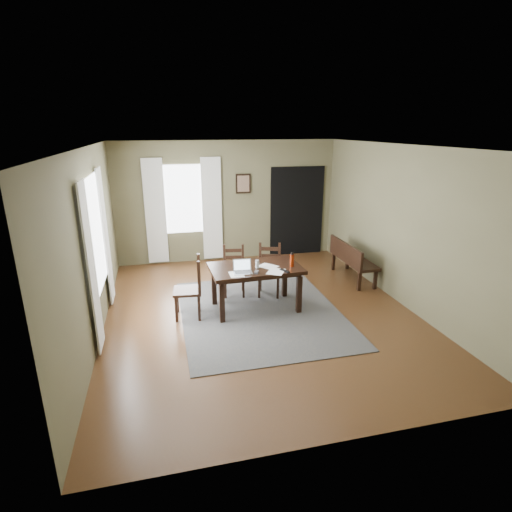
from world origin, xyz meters
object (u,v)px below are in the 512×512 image
object	(u,v)px
chair_back_right	(269,270)
bench	(351,258)
laptop	(243,269)
chair_end	(191,289)
water_bottle	(292,260)
chair_back_left	(234,271)
dining_table	(256,272)

from	to	relation	value
chair_back_right	bench	size ratio (longest dim) A/B	0.69
bench	chair_back_right	bearing A→B (deg)	100.73
laptop	bench	bearing A→B (deg)	28.86
chair_back_right	laptop	distance (m)	1.06
chair_end	laptop	world-z (taller)	chair_end
chair_end	water_bottle	distance (m)	1.72
chair_back_left	bench	size ratio (longest dim) A/B	0.66
chair_back_right	bench	xyz separation A→B (m)	(1.80, 0.34, -0.00)
dining_table	bench	distance (m)	2.37
chair_end	chair_back_left	xyz separation A→B (m)	(0.85, 0.76, -0.05)
chair_back_left	water_bottle	xyz separation A→B (m)	(0.82, -0.84, 0.42)
laptop	water_bottle	distance (m)	0.86
dining_table	laptop	size ratio (longest dim) A/B	4.88
chair_back_right	bench	distance (m)	1.83
bench	laptop	world-z (taller)	laptop
chair_end	chair_back_right	world-z (taller)	chair_end
chair_end	chair_back_left	bearing A→B (deg)	137.49
chair_back_left	bench	bearing A→B (deg)	13.37
chair_back_right	laptop	bearing A→B (deg)	-112.41
chair_end	bench	size ratio (longest dim) A/B	0.73
bench	laptop	distance (m)	2.71
chair_end	water_bottle	bearing A→B (deg)	93.00
dining_table	chair_back_left	distance (m)	0.77
chair_back_left	water_bottle	bearing A→B (deg)	-36.61
dining_table	chair_back_right	distance (m)	0.70
bench	laptop	size ratio (longest dim) A/B	4.37
chair_back_left	laptop	bearing A→B (deg)	-82.79
chair_end	laptop	distance (m)	0.90
bench	water_bottle	size ratio (longest dim) A/B	5.67
chair_back_right	water_bottle	bearing A→B (deg)	-55.84
chair_back_right	laptop	world-z (taller)	laptop
chair_end	bench	bearing A→B (deg)	111.78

